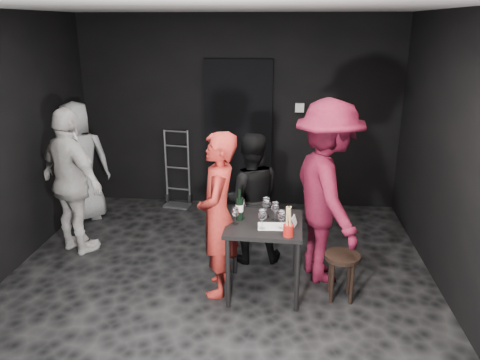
# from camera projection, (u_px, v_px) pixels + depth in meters

# --- Properties ---
(floor) EXTENTS (4.50, 5.00, 0.02)m
(floor) POSITION_uv_depth(u_px,v_px,m) (216.00, 292.00, 4.68)
(floor) COLOR black
(floor) RESTS_ON ground
(ceiling) EXTENTS (4.50, 5.00, 0.02)m
(ceiling) POSITION_uv_depth(u_px,v_px,m) (210.00, 5.00, 3.82)
(ceiling) COLOR silver
(ceiling) RESTS_ON ground
(wall_back) EXTENTS (4.50, 0.04, 2.70)m
(wall_back) POSITION_uv_depth(u_px,v_px,m) (239.00, 113.00, 6.61)
(wall_back) COLOR black
(wall_back) RESTS_ON ground
(wall_front) EXTENTS (4.50, 0.04, 2.70)m
(wall_front) POSITION_uv_depth(u_px,v_px,m) (123.00, 338.00, 1.89)
(wall_front) COLOR black
(wall_front) RESTS_ON ground
(wall_right) EXTENTS (0.04, 5.00, 2.70)m
(wall_right) POSITION_uv_depth(u_px,v_px,m) (469.00, 170.00, 4.06)
(wall_right) COLOR black
(wall_right) RESTS_ON ground
(doorway) EXTENTS (0.95, 0.10, 2.10)m
(doorway) POSITION_uv_depth(u_px,v_px,m) (238.00, 135.00, 6.65)
(doorway) COLOR black
(doorway) RESTS_ON ground
(wallbox_upper) EXTENTS (0.12, 0.06, 0.12)m
(wallbox_upper) POSITION_uv_depth(u_px,v_px,m) (300.00, 108.00, 6.46)
(wallbox_upper) COLOR #B7B7B2
(wallbox_upper) RESTS_ON wall_back
(wallbox_lower) EXTENTS (0.10, 0.06, 0.14)m
(wallbox_lower) POSITION_uv_depth(u_px,v_px,m) (314.00, 111.00, 6.46)
(wallbox_lower) COLOR #B7B7B2
(wallbox_lower) RESTS_ON wall_back
(hand_truck) EXTENTS (0.38, 0.32, 1.12)m
(hand_truck) POSITION_uv_depth(u_px,v_px,m) (178.00, 191.00, 6.89)
(hand_truck) COLOR #B2B2B7
(hand_truck) RESTS_ON floor
(tasting_table) EXTENTS (0.72, 0.72, 0.75)m
(tasting_table) POSITION_uv_depth(u_px,v_px,m) (264.00, 231.00, 4.51)
(tasting_table) COLOR black
(tasting_table) RESTS_ON floor
(stool) EXTENTS (0.34, 0.34, 0.47)m
(stool) POSITION_uv_depth(u_px,v_px,m) (342.00, 264.00, 4.47)
(stool) COLOR black
(stool) RESTS_ON floor
(server_red) EXTENTS (0.44, 0.66, 1.76)m
(server_red) POSITION_uv_depth(u_px,v_px,m) (218.00, 208.00, 4.46)
(server_red) COLOR #A5241E
(server_red) RESTS_ON floor
(woman_black) EXTENTS (0.75, 0.48, 1.43)m
(woman_black) POSITION_uv_depth(u_px,v_px,m) (250.00, 200.00, 5.14)
(woman_black) COLOR black
(woman_black) RESTS_ON floor
(man_maroon) EXTENTS (1.12, 1.67, 2.36)m
(man_maroon) POSITION_uv_depth(u_px,v_px,m) (328.00, 170.00, 4.62)
(man_maroon) COLOR #590E20
(man_maroon) RESTS_ON floor
(bystander_cream) EXTENTS (1.25, 1.05, 1.93)m
(bystander_cream) POSITION_uv_depth(u_px,v_px,m) (71.00, 173.00, 5.25)
(bystander_cream) COLOR silver
(bystander_cream) RESTS_ON floor
(bystander_grey) EXTENTS (0.97, 0.79, 1.74)m
(bystander_grey) POSITION_uv_depth(u_px,v_px,m) (78.00, 158.00, 6.17)
(bystander_grey) COLOR gray
(bystander_grey) RESTS_ON floor
(tasting_mat) EXTENTS (0.28, 0.20, 0.00)m
(tasting_mat) POSITION_uv_depth(u_px,v_px,m) (273.00, 226.00, 4.38)
(tasting_mat) COLOR white
(tasting_mat) RESTS_ON tasting_table
(wine_glass_a) EXTENTS (0.08, 0.08, 0.18)m
(wine_glass_a) POSITION_uv_depth(u_px,v_px,m) (235.00, 215.00, 4.40)
(wine_glass_a) COLOR white
(wine_glass_a) RESTS_ON tasting_table
(wine_glass_b) EXTENTS (0.09, 0.09, 0.21)m
(wine_glass_b) POSITION_uv_depth(u_px,v_px,m) (242.00, 208.00, 4.54)
(wine_glass_b) COLOR white
(wine_glass_b) RESTS_ON tasting_table
(wine_glass_c) EXTENTS (0.09, 0.09, 0.22)m
(wine_glass_c) POSITION_uv_depth(u_px,v_px,m) (266.00, 206.00, 4.56)
(wine_glass_c) COLOR white
(wine_glass_c) RESTS_ON tasting_table
(wine_glass_d) EXTENTS (0.10, 0.10, 0.21)m
(wine_glass_d) POSITION_uv_depth(u_px,v_px,m) (262.00, 218.00, 4.30)
(wine_glass_d) COLOR white
(wine_glass_d) RESTS_ON tasting_table
(wine_glass_e) EXTENTS (0.09, 0.09, 0.20)m
(wine_glass_e) POSITION_uv_depth(u_px,v_px,m) (282.00, 219.00, 4.30)
(wine_glass_e) COLOR white
(wine_glass_e) RESTS_ON tasting_table
(wine_glass_f) EXTENTS (0.09, 0.09, 0.21)m
(wine_glass_f) POSITION_uv_depth(u_px,v_px,m) (275.00, 211.00, 4.48)
(wine_glass_f) COLOR white
(wine_glass_f) RESTS_ON tasting_table
(wine_bottle) EXTENTS (0.08, 0.08, 0.31)m
(wine_bottle) POSITION_uv_depth(u_px,v_px,m) (239.00, 208.00, 4.50)
(wine_bottle) COLOR black
(wine_bottle) RESTS_ON tasting_table
(breadstick_cup) EXTENTS (0.10, 0.10, 0.30)m
(breadstick_cup) POSITION_uv_depth(u_px,v_px,m) (289.00, 222.00, 4.14)
(breadstick_cup) COLOR #9D130F
(breadstick_cup) RESTS_ON tasting_table
(reserved_card) EXTENTS (0.10, 0.13, 0.09)m
(reserved_card) POSITION_uv_depth(u_px,v_px,m) (291.00, 221.00, 4.39)
(reserved_card) COLOR white
(reserved_card) RESTS_ON tasting_table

